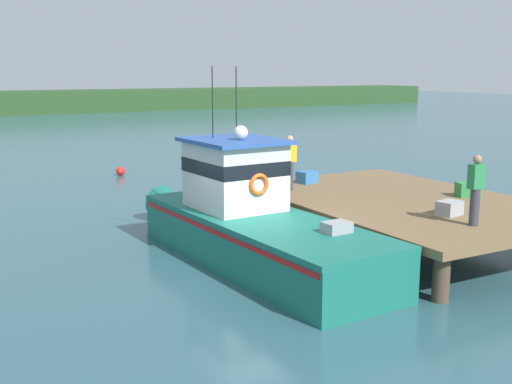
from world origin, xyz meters
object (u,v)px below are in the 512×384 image
object	(u,v)px
main_fishing_boat	(248,221)
mooring_buoy_channel_marker	(120,171)
deckhand_by_the_boat	(476,189)
mooring_buoy_inshore	(267,178)
crate_single_by_cleat	(307,177)
bait_bucket	(257,179)
deckhand_further_back	(290,162)
crate_stack_near_edge	(468,190)
crate_stack_mid_dock	(449,208)

from	to	relation	value
main_fishing_boat	mooring_buoy_channel_marker	distance (m)	14.45
mooring_buoy_channel_marker	deckhand_by_the_boat	bearing A→B (deg)	-81.67
deckhand_by_the_boat	mooring_buoy_channel_marker	xyz separation A→B (m)	(-2.64, 18.04, -1.86)
main_fishing_boat	mooring_buoy_inshore	bearing A→B (deg)	57.21
crate_single_by_cleat	mooring_buoy_inshore	size ratio (longest dim) A/B	1.29
main_fishing_boat	bait_bucket	distance (m)	4.14
deckhand_further_back	crate_single_by_cleat	bearing A→B (deg)	34.53
crate_stack_near_edge	mooring_buoy_inshore	size ratio (longest dim) A/B	1.29
deckhand_by_the_boat	deckhand_further_back	size ratio (longest dim) A/B	1.00
deckhand_further_back	mooring_buoy_inshore	xyz separation A→B (m)	(3.49, 7.26, -1.83)
crate_stack_near_edge	deckhand_further_back	size ratio (longest dim) A/B	0.37
deckhand_further_back	mooring_buoy_channel_marker	size ratio (longest dim) A/B	4.02
crate_stack_near_edge	bait_bucket	distance (m)	6.26
main_fishing_boat	bait_bucket	bearing A→B (deg)	57.57
crate_stack_mid_dock	deckhand_further_back	world-z (taller)	deckhand_further_back
crate_stack_near_edge	bait_bucket	bearing A→B (deg)	132.18
main_fishing_boat	deckhand_further_back	xyz separation A→B (m)	(2.53, 2.09, 1.05)
mooring_buoy_channel_marker	main_fishing_boat	bearing A→B (deg)	-94.94
crate_single_by_cleat	mooring_buoy_channel_marker	xyz separation A→B (m)	(-2.44, 11.49, -1.19)
main_fishing_boat	crate_single_by_cleat	size ratio (longest dim) A/B	16.48
main_fishing_boat	deckhand_further_back	bearing A→B (deg)	39.51
crate_single_by_cleat	bait_bucket	world-z (taller)	crate_single_by_cleat
crate_stack_mid_dock	deckhand_by_the_boat	xyz separation A→B (m)	(-0.31, -1.04, 0.68)
crate_single_by_cleat	main_fishing_boat	bearing A→B (deg)	-141.98
crate_stack_mid_dock	deckhand_further_back	xyz separation A→B (m)	(-1.66, 4.71, 0.68)
crate_single_by_cleat	deckhand_by_the_boat	size ratio (longest dim) A/B	0.37
crate_stack_mid_dock	mooring_buoy_channel_marker	bearing A→B (deg)	99.84
main_fishing_boat	mooring_buoy_channel_marker	xyz separation A→B (m)	(1.24, 14.37, -0.80)
bait_bucket	mooring_buoy_channel_marker	xyz separation A→B (m)	(-0.97, 10.89, -1.17)
crate_stack_near_edge	deckhand_by_the_boat	world-z (taller)	deckhand_by_the_boat
main_fishing_boat	crate_single_by_cleat	xyz separation A→B (m)	(3.69, 2.88, 0.38)
mooring_buoy_inshore	crate_stack_near_edge	bearing A→B (deg)	-87.85
crate_stack_mid_dock	deckhand_further_back	size ratio (longest dim) A/B	0.37
deckhand_by_the_boat	mooring_buoy_channel_marker	size ratio (longest dim) A/B	4.02
main_fishing_boat	mooring_buoy_inshore	size ratio (longest dim) A/B	21.27
crate_stack_mid_dock	bait_bucket	xyz separation A→B (m)	(-1.97, 6.11, -0.01)
crate_single_by_cleat	crate_stack_mid_dock	xyz separation A→B (m)	(0.50, -5.51, -0.01)
crate_stack_mid_dock	bait_bucket	bearing A→B (deg)	107.91
mooring_buoy_inshore	deckhand_further_back	bearing A→B (deg)	-115.67
bait_bucket	mooring_buoy_channel_marker	bearing A→B (deg)	95.10
crate_stack_near_edge	mooring_buoy_channel_marker	distance (m)	16.41
crate_stack_mid_dock	deckhand_by_the_boat	size ratio (longest dim) A/B	0.37
mooring_buoy_inshore	crate_single_by_cleat	bearing A→B (deg)	-109.86
crate_single_by_cleat	crate_stack_mid_dock	bearing A→B (deg)	-84.78
bait_bucket	deckhand_further_back	distance (m)	1.59
main_fishing_boat	deckhand_by_the_boat	distance (m)	5.44
mooring_buoy_inshore	bait_bucket	bearing A→B (deg)	-123.00
main_fishing_boat	crate_stack_near_edge	distance (m)	6.53
crate_single_by_cleat	deckhand_by_the_boat	bearing A→B (deg)	-88.28
mooring_buoy_inshore	main_fishing_boat	bearing A→B (deg)	-122.79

